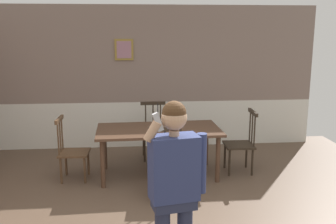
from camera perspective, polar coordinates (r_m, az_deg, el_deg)
The scene contains 7 objects.
room_back_partition at distance 7.56m, azimuth -2.89°, elevation 4.78°, with size 6.57×0.17×2.77m.
dining_table at distance 6.06m, azimuth -1.41°, elevation -3.25°, with size 1.97×1.06×0.77m.
chair_near_window at distance 6.15m, azimuth -14.17°, elevation -5.60°, with size 0.47×0.47×0.99m.
chair_by_doorway at distance 5.27m, azimuth -0.48°, elevation -7.82°, with size 0.46×0.46×1.07m.
chair_at_table_head at distance 6.39m, azimuth 10.87°, elevation -4.57°, with size 0.48×0.48×1.03m.
chair_opposite_corner at distance 6.97m, azimuth -2.12°, elevation -3.09°, with size 0.47×0.47×1.02m.
person_figure at distance 3.43m, azimuth 1.00°, elevation -10.19°, with size 0.57×0.31×1.71m.
Camera 1 is at (-0.30, -3.98, 2.29)m, focal length 40.88 mm.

